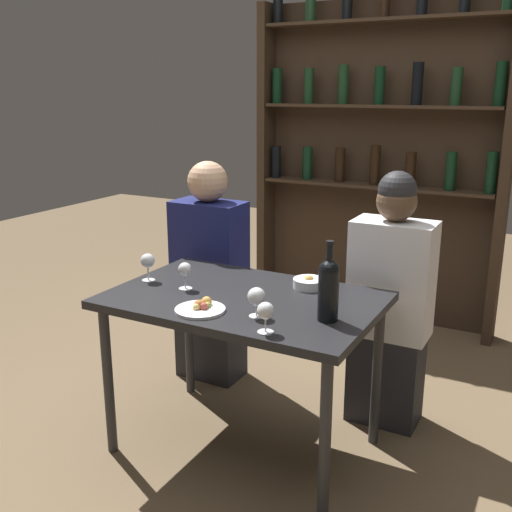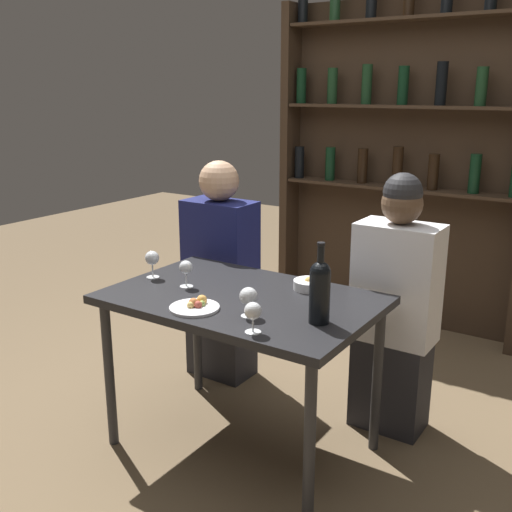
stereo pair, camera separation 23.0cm
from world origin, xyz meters
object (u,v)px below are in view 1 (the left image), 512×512
Objects in this scene: seated_person_right at (390,307)px; wine_glass_2 at (148,262)px; food_plate_0 at (201,308)px; seated_person_left at (210,278)px; wine_glass_0 at (266,312)px; wine_glass_1 at (257,297)px; wine_glass_3 at (185,270)px; wine_bottle at (329,287)px; snack_bowl at (309,283)px.

wine_glass_2 is at bearing -150.37° from seated_person_right.
seated_person_left reaches higher than food_plate_0.
food_plate_0 is (-0.33, 0.07, -0.07)m from wine_glass_0.
wine_glass_2 reaches higher than wine_glass_1.
seated_person_right is (0.76, 0.57, -0.22)m from wine_glass_3.
wine_glass_0 is 1.17m from seated_person_left.
seated_person_left reaches higher than wine_bottle.
seated_person_right is at bearing 83.34° from wine_bottle.
food_plate_0 is at bearing -26.33° from wine_glass_2.
wine_glass_2 is at bearing 159.27° from wine_glass_0.
seated_person_left is at bearing 92.51° from wine_glass_2.
wine_glass_0 is 0.91× the size of wine_glass_2.
wine_bottle is at bearing -3.94° from wine_glass_3.
seated_person_left is (-0.93, 0.62, -0.28)m from wine_bottle.
seated_person_right reaches higher than seated_person_left.
wine_bottle reaches higher than wine_glass_2.
wine_glass_2 is at bearing -159.70° from snack_bowl.
wine_glass_3 is at bearing 176.06° from wine_bottle.
wine_glass_3 is (0.22, -0.02, -0.01)m from wine_glass_2.
wine_bottle is at bearing -56.04° from snack_bowl.
wine_glass_1 is at bearing 129.92° from wine_glass_0.
seated_person_right reaches higher than snack_bowl.
wine_glass_1 is 0.67m from wine_glass_2.
wine_glass_3 is at bearing -142.90° from seated_person_right.
wine_glass_1 is at bearing -114.50° from seated_person_right.
food_plate_0 is 1.44× the size of snack_bowl.
seated_person_left is (-0.45, 0.77, -0.16)m from food_plate_0.
wine_glass_0 is 0.10× the size of seated_person_left.
food_plate_0 is 0.17× the size of seated_person_left.
wine_bottle is 0.26× the size of seated_person_left.
food_plate_0 is at bearing -163.17° from wine_bottle.
seated_person_left is at bearing 157.12° from snack_bowl.
snack_bowl is (0.26, 0.47, 0.01)m from food_plate_0.
wine_glass_1 is (-0.10, 0.12, -0.00)m from wine_glass_0.
wine_glass_3 is at bearing 137.14° from food_plate_0.
food_plate_0 is 0.96m from seated_person_right.
wine_glass_3 is at bearing -4.79° from wine_glass_2.
wine_glass_1 is 0.92× the size of wine_glass_2.
wine_bottle is 1.15m from seated_person_left.
seated_person_left reaches higher than wine_glass_1.
wine_bottle reaches higher than snack_bowl.
seated_person_left reaches higher than snack_bowl.
wine_glass_0 is at bearing -50.08° from wine_glass_1.
snack_bowl is 0.12× the size of seated_person_left.
snack_bowl is at bearing 20.30° from wine_glass_2.
seated_person_right is at bearing 37.10° from wine_glass_3.
wine_glass_3 is 0.98m from seated_person_right.
wine_glass_0 is (-0.15, -0.22, -0.05)m from wine_bottle.
wine_glass_1 is 1.01m from seated_person_left.
wine_glass_1 reaches higher than snack_bowl.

